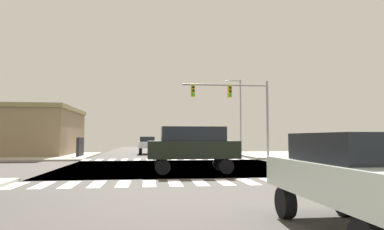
% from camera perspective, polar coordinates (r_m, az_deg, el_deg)
% --- Properties ---
extents(ground, '(90.00, 90.00, 0.05)m').
position_cam_1_polar(ground, '(20.96, -2.32, -8.78)').
color(ground, '#44403C').
extents(sidewalk_corner_ne, '(12.00, 12.00, 0.14)m').
position_cam_1_polar(sidewalk_corner_ne, '(36.01, 17.18, -6.38)').
color(sidewalk_corner_ne, '#B2ADA3').
rests_on(sidewalk_corner_ne, ground).
extents(sidewalk_corner_nw, '(12.00, 12.00, 0.14)m').
position_cam_1_polar(sidewalk_corner_nw, '(34.72, -26.18, -6.26)').
color(sidewalk_corner_nw, '#B6AB9D').
rests_on(sidewalk_corner_nw, ground).
extents(crosswalk_near, '(13.50, 2.00, 0.01)m').
position_cam_1_polar(crosswalk_near, '(13.70, -0.78, -11.31)').
color(crosswalk_near, silver).
rests_on(crosswalk_near, ground).
extents(crosswalk_far, '(13.50, 2.00, 0.01)m').
position_cam_1_polar(crosswalk_far, '(28.20, -4.09, -7.43)').
color(crosswalk_far, silver).
rests_on(crosswalk_far, ground).
extents(traffic_signal_mast, '(7.55, 0.55, 6.70)m').
position_cam_1_polar(traffic_signal_mast, '(29.43, 7.24, 2.45)').
color(traffic_signal_mast, gray).
rests_on(traffic_signal_mast, ground).
extents(street_lamp, '(1.78, 0.32, 8.09)m').
position_cam_1_polar(street_lamp, '(37.18, 7.82, 0.92)').
color(street_lamp, gray).
rests_on(street_lamp, ground).
extents(sedan_crossing_1, '(1.80, 4.30, 1.88)m').
position_cam_1_polar(sedan_crossing_1, '(7.04, 25.48, -8.96)').
color(sedan_crossing_1, black).
rests_on(sedan_crossing_1, ground).
extents(suv_leading_4, '(4.60, 1.96, 2.34)m').
position_cam_1_polar(suv_leading_4, '(17.45, 0.14, -5.12)').
color(suv_leading_4, black).
rests_on(suv_leading_4, ground).
extents(sedan_outer_3, '(1.80, 4.30, 1.88)m').
position_cam_1_polar(sedan_outer_3, '(37.46, -7.52, -4.81)').
color(sedan_outer_3, black).
rests_on(sedan_outer_3, ground).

